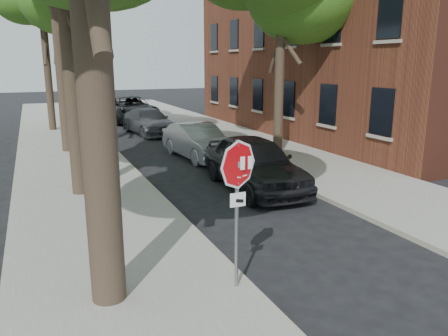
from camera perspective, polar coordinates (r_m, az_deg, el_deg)
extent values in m
plane|color=black|center=(8.27, 6.14, -14.88)|extent=(120.00, 120.00, 0.00)
cube|color=gray|center=(18.72, -19.49, 0.87)|extent=(4.00, 55.00, 0.12)
cube|color=gray|center=(21.04, 4.21, 2.96)|extent=(4.00, 55.00, 0.12)
cube|color=#9E9384|center=(18.96, -13.32, 1.46)|extent=(0.12, 55.00, 0.13)
cube|color=#9E9384|center=(20.18, -0.95, 2.55)|extent=(0.12, 55.00, 0.13)
cylinder|color=gray|center=(7.39, 1.67, -6.29)|extent=(0.06, 0.06, 2.60)
cube|color=#99999E|center=(7.11, 1.82, 0.47)|extent=(0.05, 0.06, 0.10)
cylinder|color=#99999E|center=(7.11, 1.83, 0.46)|extent=(0.76, 0.32, 0.82)
cylinder|color=white|center=(7.09, 1.88, 0.44)|extent=(0.76, 0.32, 0.82)
cylinder|color=red|center=(7.09, 1.90, 0.43)|extent=(0.68, 0.29, 0.74)
cube|color=white|center=(6.99, 0.38, 0.41)|extent=(0.08, 0.00, 0.22)
cube|color=white|center=(7.05, 1.42, 0.52)|extent=(0.08, 0.00, 0.22)
cube|color=white|center=(7.11, 2.45, 0.62)|extent=(0.08, 0.00, 0.22)
cube|color=white|center=(7.17, 3.45, 0.72)|extent=(0.08, 0.00, 0.22)
cube|color=silver|center=(7.08, 1.13, -1.17)|extent=(0.08, 0.00, 0.03)
cube|color=silver|center=(7.13, 1.93, -1.24)|extent=(0.08, 0.00, 0.03)
cube|color=silver|center=(7.17, 2.72, -0.99)|extent=(0.08, 0.00, 0.03)
cube|color=white|center=(7.26, 1.82, -4.17)|extent=(0.28, 0.02, 0.24)
cube|color=black|center=(7.27, 2.07, -4.31)|extent=(0.15, 0.00, 0.08)
cylinder|color=black|center=(13.36, -19.81, 16.85)|extent=(0.44, 0.44, 9.50)
cylinder|color=black|center=(20.35, -20.83, 16.09)|extent=(0.48, 0.48, 10.00)
cylinder|color=black|center=(27.31, -22.26, 14.07)|extent=(0.40, 0.40, 9.00)
ellipsoid|color=#265012|center=(27.48, -22.76, 19.30)|extent=(4.16, 4.16, 3.33)
ellipsoid|color=#265012|center=(28.18, -24.34, 18.22)|extent=(3.78, 3.78, 3.02)
cylinder|color=black|center=(18.95, 7.38, 15.57)|extent=(0.40, 0.40, 9.00)
imported|color=black|center=(13.85, 3.99, 0.68)|extent=(2.19, 5.04, 1.69)
imported|color=gray|center=(18.33, -3.41, 3.50)|extent=(1.92, 4.53, 1.45)
imported|color=#46464B|center=(25.12, -9.78, 6.01)|extent=(2.48, 5.02, 1.40)
imported|color=black|center=(30.74, -12.05, 7.55)|extent=(2.98, 6.18, 1.70)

